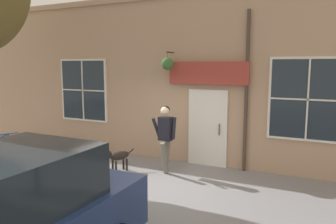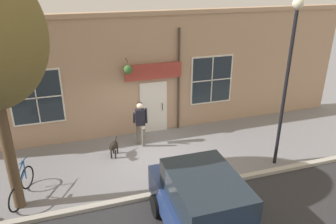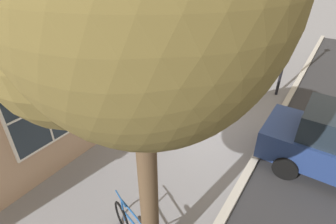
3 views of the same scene
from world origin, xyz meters
name	(u,v)px [view 1 (image 1 of 3)]	position (x,y,z in m)	size (l,w,h in m)	color
ground_plane	(151,187)	(0.00, 0.00, 0.00)	(90.00, 90.00, 0.00)	gray
storefront_facade	(190,79)	(-2.34, 0.00, 2.38)	(0.95, 18.00, 4.75)	tan
pedestrian_walking	(165,132)	(-1.15, -0.19, 1.05)	(0.70, 0.58, 1.74)	#6B665B
dog_on_leash	(118,156)	(-0.60, -1.30, 0.42)	(0.93, 0.44, 0.64)	black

